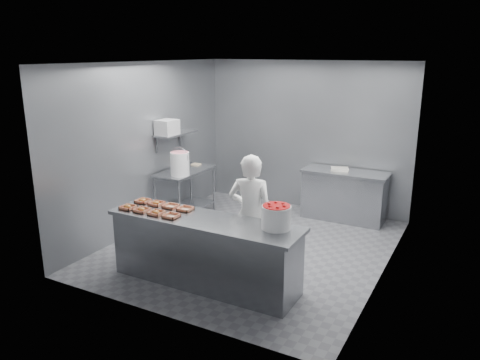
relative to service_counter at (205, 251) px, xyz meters
The scene contains 24 objects.
floor 1.42m from the service_counter, 90.00° to the left, with size 4.50×4.50×0.00m, color #4C4C51.
ceiling 2.71m from the service_counter, 90.00° to the left, with size 4.50×4.50×0.00m, color white.
wall_back 3.72m from the service_counter, 90.00° to the left, with size 4.00×0.04×2.80m, color slate.
wall_left 2.59m from the service_counter, 145.98° to the left, with size 0.04×4.50×2.80m, color slate.
wall_right 2.59m from the service_counter, 34.02° to the left, with size 0.04×4.50×2.80m, color slate.
service_counter is the anchor object (origin of this frame).
prep_table 2.56m from the service_counter, 130.24° to the left, with size 0.60×1.20×0.90m.
back_counter 3.37m from the service_counter, 74.52° to the left, with size 1.50×0.60×0.90m.
wall_shelf 2.88m from the service_counter, 133.03° to the left, with size 0.35×0.90×0.03m, color slate.
tray_0 1.22m from the service_counter, behind, with size 0.19×0.18×0.06m.
tray_1 1.01m from the service_counter, 169.91° to the right, with size 0.19×0.18×0.06m.
tray_2 0.81m from the service_counter, 166.24° to the right, with size 0.19×0.18×0.06m.
tray_3 0.63m from the service_counter, 158.42° to the right, with size 0.19×0.18×0.04m.
tray_4 1.22m from the service_counter, behind, with size 0.19×0.18×0.06m.
tray_5 1.01m from the service_counter, 169.91° to the left, with size 0.19×0.18×0.06m.
tray_6 0.80m from the service_counter, 166.17° to the left, with size 0.19×0.18×0.04m.
tray_7 0.63m from the service_counter, 158.41° to the left, with size 0.19×0.18×0.04m.
worker 0.79m from the service_counter, 59.06° to the left, with size 0.61×0.40×1.66m, color white.
strawberry_tub 1.13m from the service_counter, ahead, with size 0.35×0.35×0.29m.
glaze_bucket 2.32m from the service_counter, 133.06° to the left, with size 0.34×0.32×0.49m.
bucket_lid 2.48m from the service_counter, 132.71° to the left, with size 0.31×0.31×0.02m, color white.
rag 2.97m from the service_counter, 125.40° to the left, with size 0.15×0.13×0.02m, color #CCB28C.
appliance 2.79m from the service_counter, 136.81° to the left, with size 0.30×0.34×0.26m, color gray.
paper_stack 3.38m from the service_counter, 76.25° to the left, with size 0.30×0.22×0.05m, color silver.
Camera 1 is at (3.05, -6.06, 2.96)m, focal length 35.00 mm.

